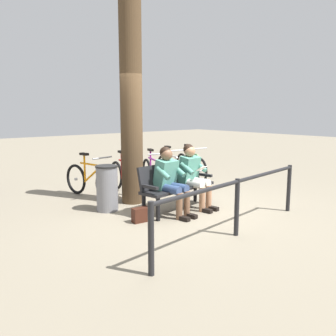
% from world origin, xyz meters
% --- Properties ---
extents(ground_plane, '(40.00, 40.00, 0.00)m').
position_xyz_m(ground_plane, '(0.00, 0.00, 0.00)').
color(ground_plane, gray).
extents(bench, '(1.65, 0.69, 0.87)m').
position_xyz_m(bench, '(0.24, -0.24, 0.51)').
color(bench, black).
rests_on(bench, ground).
extents(person_reading, '(0.53, 0.80, 1.20)m').
position_xyz_m(person_reading, '(-0.09, -0.12, 0.66)').
color(person_reading, '#4C8C7A').
rests_on(person_reading, ground).
extents(person_companion, '(0.53, 0.80, 1.20)m').
position_xyz_m(person_companion, '(0.54, -0.03, 0.66)').
color(person_companion, '#4C8C7A').
rests_on(person_companion, ground).
extents(handbag, '(0.31, 0.17, 0.24)m').
position_xyz_m(handbag, '(1.17, -0.03, 0.12)').
color(handbag, '#3F1E14').
rests_on(handbag, ground).
extents(tree_trunk, '(0.43, 0.43, 3.84)m').
position_xyz_m(tree_trunk, '(0.55, -1.18, 1.92)').
color(tree_trunk, '#4C3823').
rests_on(tree_trunk, ground).
extents(litter_bin, '(0.41, 0.41, 0.84)m').
position_xyz_m(litter_bin, '(1.25, -0.97, 0.42)').
color(litter_bin, slate).
rests_on(litter_bin, ground).
extents(bicycle_blue, '(0.60, 1.64, 0.94)m').
position_xyz_m(bicycle_blue, '(-1.89, -2.07, 0.36)').
color(bicycle_blue, black).
rests_on(bicycle_blue, ground).
extents(bicycle_green, '(0.60, 1.63, 0.94)m').
position_xyz_m(bicycle_green, '(-1.21, -2.07, 0.36)').
color(bicycle_green, black).
rests_on(bicycle_green, ground).
extents(bicycle_purple, '(0.69, 1.60, 0.94)m').
position_xyz_m(bicycle_purple, '(-0.45, -1.81, 0.36)').
color(bicycle_purple, black).
rests_on(bicycle_purple, ground).
extents(bicycle_black, '(0.48, 1.67, 0.94)m').
position_xyz_m(bicycle_black, '(0.25, -1.91, 0.36)').
color(bicycle_black, black).
rests_on(bicycle_black, ground).
extents(bicycle_silver, '(0.49, 1.66, 0.94)m').
position_xyz_m(bicycle_silver, '(1.01, -2.07, 0.36)').
color(bicycle_silver, black).
rests_on(bicycle_silver, ground).
extents(railing_fence, '(3.54, 0.51, 0.85)m').
position_xyz_m(railing_fence, '(0.47, 1.39, 0.61)').
color(railing_fence, black).
rests_on(railing_fence, ground).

